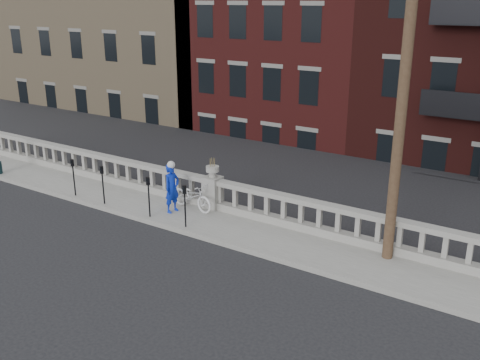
# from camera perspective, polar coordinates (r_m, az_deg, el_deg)

# --- Properties ---
(ground) EXTENTS (120.00, 120.00, 0.00)m
(ground) POSITION_cam_1_polar(r_m,az_deg,el_deg) (15.63, -11.55, -7.85)
(ground) COLOR black
(ground) RESTS_ON ground
(sidewalk) EXTENTS (32.00, 2.20, 0.15)m
(sidewalk) POSITION_cam_1_polar(r_m,az_deg,el_deg) (17.62, -4.71, -4.10)
(sidewalk) COLOR gray
(sidewalk) RESTS_ON ground
(balustrade) EXTENTS (28.00, 0.34, 1.03)m
(balustrade) POSITION_cam_1_polar(r_m,az_deg,el_deg) (18.12, -2.91, -1.49)
(balustrade) COLOR gray
(balustrade) RESTS_ON sidewalk
(planter_pedestal) EXTENTS (0.55, 0.55, 1.76)m
(planter_pedestal) POSITION_cam_1_polar(r_m,az_deg,el_deg) (18.05, -2.92, -0.92)
(planter_pedestal) COLOR gray
(planter_pedestal) RESTS_ON sidewalk
(lower_level) EXTENTS (80.00, 44.00, 20.80)m
(lower_level) POSITION_cam_1_polar(r_m,az_deg,el_deg) (34.38, 17.39, 10.78)
(lower_level) COLOR #605E59
(lower_level) RESTS_ON ground
(utility_pole) EXTENTS (1.60, 0.28, 10.00)m
(utility_pole) POSITION_cam_1_polar(r_m,az_deg,el_deg) (13.97, 17.22, 11.09)
(utility_pole) COLOR #422D1E
(utility_pole) RESTS_ON sidewalk
(parking_meter_a) EXTENTS (0.10, 0.09, 1.36)m
(parking_meter_a) POSITION_cam_1_polar(r_m,az_deg,el_deg) (20.01, -17.35, 0.71)
(parking_meter_a) COLOR black
(parking_meter_a) RESTS_ON sidewalk
(parking_meter_b) EXTENTS (0.10, 0.09, 1.36)m
(parking_meter_b) POSITION_cam_1_polar(r_m,az_deg,el_deg) (18.91, -14.45, -0.06)
(parking_meter_b) COLOR black
(parking_meter_b) RESTS_ON sidewalk
(parking_meter_c) EXTENTS (0.10, 0.09, 1.36)m
(parking_meter_c) POSITION_cam_1_polar(r_m,az_deg,el_deg) (17.46, -9.72, -1.30)
(parking_meter_c) COLOR black
(parking_meter_c) RESTS_ON sidewalk
(parking_meter_d) EXTENTS (0.10, 0.09, 1.36)m
(parking_meter_d) POSITION_cam_1_polar(r_m,az_deg,el_deg) (16.52, -5.90, -2.30)
(parking_meter_d) COLOR black
(parking_meter_d) RESTS_ON sidewalk
(bicycle) EXTENTS (1.84, 0.85, 0.93)m
(bicycle) POSITION_cam_1_polar(r_m,az_deg,el_deg) (18.05, -5.14, -1.71)
(bicycle) COLOR white
(bicycle) RESTS_ON sidewalk
(cyclist) EXTENTS (0.45, 0.64, 1.65)m
(cyclist) POSITION_cam_1_polar(r_m,az_deg,el_deg) (17.78, -7.26, -0.87)
(cyclist) COLOR #0C27B5
(cyclist) RESTS_ON sidewalk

